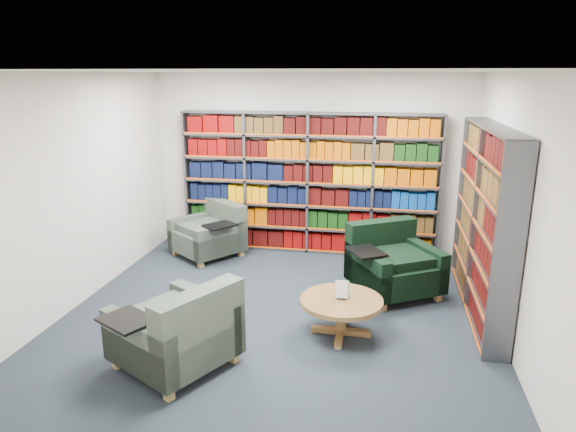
% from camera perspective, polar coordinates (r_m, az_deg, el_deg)
% --- Properties ---
extents(room_shell, '(5.02, 5.02, 2.82)m').
position_cam_1_polar(room_shell, '(5.78, -1.10, 1.78)').
color(room_shell, black).
rests_on(room_shell, ground).
extents(bookshelf_back, '(4.00, 0.28, 2.20)m').
position_cam_1_polar(bookshelf_back, '(8.09, 2.28, 3.57)').
color(bookshelf_back, '#47494F').
rests_on(bookshelf_back, ground).
extents(bookshelf_right, '(0.28, 2.50, 2.20)m').
position_cam_1_polar(bookshelf_right, '(6.43, 20.96, -0.62)').
color(bookshelf_right, '#47494F').
rests_on(bookshelf_right, ground).
extents(chair_teal_left, '(1.26, 1.26, 0.82)m').
position_cam_1_polar(chair_teal_left, '(8.18, -8.43, -2.02)').
color(chair_teal_left, '#072135').
rests_on(chair_teal_left, ground).
extents(chair_green_right, '(1.34, 1.34, 0.89)m').
position_cam_1_polar(chair_green_right, '(6.88, 11.34, -5.35)').
color(chair_green_right, black).
rests_on(chair_green_right, ground).
extents(chair_teal_front, '(1.32, 1.32, 0.89)m').
position_cam_1_polar(chair_teal_front, '(5.15, -11.86, -12.81)').
color(chair_teal_front, '#072135').
rests_on(chair_teal_front, ground).
extents(coffee_table, '(0.90, 0.90, 0.63)m').
position_cam_1_polar(coffee_table, '(5.68, 5.94, -9.94)').
color(coffee_table, olive).
rests_on(coffee_table, ground).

